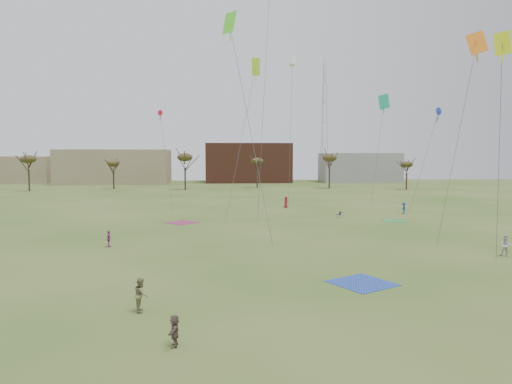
{
  "coord_description": "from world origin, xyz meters",
  "views": [
    {
      "loc": [
        -2.65,
        -26.12,
        8.58
      ],
      "look_at": [
        0.0,
        12.0,
        5.5
      ],
      "focal_mm": 32.76,
      "sensor_mm": 36.0,
      "label": 1
    }
  ],
  "objects": [
    {
      "name": "tree_line",
      "position": [
        -2.85,
        79.12,
        7.09
      ],
      "size": [
        117.44,
        49.32,
        8.91
      ],
      "color": "#3A2B1E",
      "rests_on": "ground"
    },
    {
      "name": "building_grey",
      "position": [
        40.0,
        118.0,
        4.5
      ],
      "size": [
        24.0,
        12.0,
        9.0
      ],
      "primitive_type": "cube",
      "color": "gray",
      "rests_on": "ground"
    },
    {
      "name": "flyer_far_c",
      "position": [
        23.35,
        39.39,
        0.84
      ],
      "size": [
        0.62,
        1.08,
        1.68
      ],
      "primitive_type": "imported",
      "rotation": [
        0.0,
        0.0,
        4.71
      ],
      "color": "navy",
      "rests_on": "ground"
    },
    {
      "name": "spectator_mid_d",
      "position": [
        -13.33,
        17.53,
        0.77
      ],
      "size": [
        0.47,
        0.93,
        1.53
      ],
      "primitive_type": "imported",
      "rotation": [
        0.0,
        0.0,
        1.68
      ],
      "color": "#A44485",
      "rests_on": "ground"
    },
    {
      "name": "blanket_olive",
      "position": [
        19.33,
        32.26,
        0.0
      ],
      "size": [
        3.11,
        3.11,
        0.03
      ],
      "primitive_type": "cube",
      "rotation": [
        0.0,
        0.0,
        3.06
      ],
      "color": "green",
      "rests_on": "ground"
    },
    {
      "name": "blanket_blue",
      "position": [
        6.54,
        3.83,
        0.0
      ],
      "size": [
        4.93,
        4.93,
        0.03
      ],
      "primitive_type": "cube",
      "rotation": [
        0.0,
        0.0,
        2.08
      ],
      "color": "#284AAF",
      "rests_on": "ground"
    },
    {
      "name": "radio_tower",
      "position": [
        30.0,
        125.0,
        19.21
      ],
      "size": [
        1.51,
        1.72,
        41.0
      ],
      "color": "#9EA3A8",
      "rests_on": "ground"
    },
    {
      "name": "flyer_far_b",
      "position": [
        7.36,
        48.31,
        0.9
      ],
      "size": [
        1.02,
        1.03,
        1.8
      ],
      "primitive_type": "imported",
      "rotation": [
        0.0,
        0.0,
        0.83
      ],
      "color": "maroon",
      "rests_on": "ground"
    },
    {
      "name": "building_tan",
      "position": [
        -35.0,
        115.0,
        5.0
      ],
      "size": [
        32.0,
        14.0,
        10.0
      ],
      "primitive_type": "cube",
      "color": "#937F60",
      "rests_on": "ground"
    },
    {
      "name": "spectator_fore_b",
      "position": [
        -7.19,
        -0.76,
        0.93
      ],
      "size": [
        0.84,
        1.0,
        1.85
      ],
      "primitive_type": "imported",
      "rotation": [
        0.0,
        0.0,
        1.74
      ],
      "color": "olive",
      "rests_on": "ground"
    },
    {
      "name": "spectator_mid_e",
      "position": [
        21.09,
        11.16,
        0.93
      ],
      "size": [
        1.14,
        1.07,
        1.86
      ],
      "primitive_type": "imported",
      "rotation": [
        0.0,
        0.0,
        5.74
      ],
      "color": "silver",
      "rests_on": "ground"
    },
    {
      "name": "building_tan_west",
      "position": [
        -65.0,
        122.0,
        4.0
      ],
      "size": [
        20.0,
        12.0,
        8.0
      ],
      "primitive_type": "cube",
      "color": "#937F60",
      "rests_on": "ground"
    },
    {
      "name": "kites_aloft",
      "position": [
        5.28,
        28.92,
        19.54
      ],
      "size": [
        64.36,
        56.03,
        27.13
      ],
      "color": "red",
      "rests_on": "ground"
    },
    {
      "name": "blanket_plum",
      "position": [
        -7.93,
        32.71,
        0.0
      ],
      "size": [
        4.76,
        4.76,
        0.03
      ],
      "primitive_type": "cube",
      "rotation": [
        0.0,
        0.0,
        2.46
      ],
      "color": "#942D5B",
      "rests_on": "ground"
    },
    {
      "name": "building_brick",
      "position": [
        5.0,
        120.0,
        6.0
      ],
      "size": [
        26.0,
        16.0,
        12.0
      ],
      "primitive_type": "cube",
      "color": "brown",
      "rests_on": "ground"
    },
    {
      "name": "spectator_fore_c",
      "position": [
        -4.88,
        -5.65,
        0.73
      ],
      "size": [
        0.43,
        1.35,
        1.45
      ],
      "primitive_type": "imported",
      "rotation": [
        0.0,
        0.0,
        4.71
      ],
      "color": "brown",
      "rests_on": "ground"
    },
    {
      "name": "camp_chair_right",
      "position": [
        12.89,
        35.71,
        0.26
      ],
      "size": [
        0.61,
        0.57,
        0.87
      ],
      "rotation": [
        0.0,
        0.0,
        4.85
      ],
      "color": "#121C33",
      "rests_on": "ground"
    },
    {
      "name": "ground",
      "position": [
        0.0,
        0.0,
        0.0
      ],
      "size": [
        260.0,
        260.0,
        0.0
      ],
      "primitive_type": "plane",
      "color": "#375A1C",
      "rests_on": "ground"
    }
  ]
}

